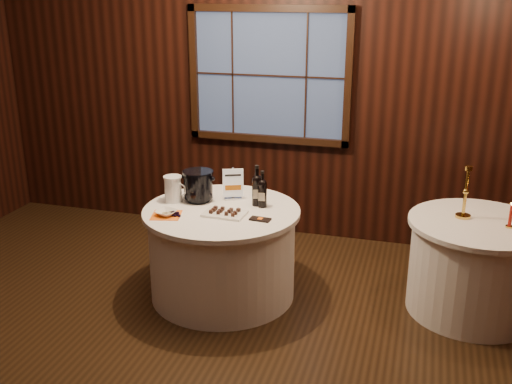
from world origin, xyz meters
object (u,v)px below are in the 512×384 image
(glass_pitcher, at_px, (173,189))
(red_candle, at_px, (510,217))
(port_bottle_left, at_px, (257,188))
(chocolate_plate, at_px, (225,213))
(grape_bunch, at_px, (176,214))
(side_table, at_px, (474,267))
(brass_candlestick, at_px, (465,199))
(sign_stand, at_px, (233,189))
(main_table, at_px, (222,252))
(cracker_bowl, at_px, (166,213))
(chocolate_box, at_px, (260,219))
(ice_bucket, at_px, (198,185))
(port_bottle_right, at_px, (262,191))

(glass_pitcher, height_order, red_candle, glass_pitcher)
(port_bottle_left, xyz_separation_m, chocolate_plate, (-0.18, -0.29, -0.13))
(chocolate_plate, height_order, glass_pitcher, glass_pitcher)
(grape_bunch, relative_size, red_candle, 0.79)
(side_table, distance_m, brass_candlestick, 0.55)
(side_table, height_order, sign_stand, sign_stand)
(main_table, height_order, glass_pitcher, glass_pitcher)
(red_candle, bearing_deg, brass_candlestick, 159.68)
(side_table, bearing_deg, glass_pitcher, -174.45)
(cracker_bowl, distance_m, red_candle, 2.62)
(main_table, bearing_deg, cracker_bowl, -145.69)
(port_bottle_left, distance_m, grape_bunch, 0.70)
(main_table, relative_size, cracker_bowl, 8.06)
(side_table, height_order, brass_candlestick, brass_candlestick)
(chocolate_plate, bearing_deg, sign_stand, 98.05)
(port_bottle_left, xyz_separation_m, glass_pitcher, (-0.69, -0.11, -0.04))
(chocolate_box, bearing_deg, ice_bucket, 161.29)
(side_table, bearing_deg, cracker_bowl, -166.86)
(ice_bucket, relative_size, brass_candlestick, 0.63)
(grape_bunch, distance_m, cracker_bowl, 0.08)
(main_table, height_order, grape_bunch, grape_bunch)
(side_table, xyz_separation_m, port_bottle_left, (-1.75, -0.13, 0.53))
(side_table, relative_size, port_bottle_left, 3.17)
(port_bottle_left, relative_size, glass_pitcher, 1.54)
(grape_bunch, bearing_deg, main_table, 38.95)
(brass_candlestick, bearing_deg, chocolate_box, -161.64)
(brass_candlestick, bearing_deg, side_table, -24.74)
(port_bottle_left, height_order, grape_bunch, port_bottle_left)
(port_bottle_right, distance_m, brass_candlestick, 1.59)
(port_bottle_left, bearing_deg, ice_bucket, 170.25)
(port_bottle_left, distance_m, chocolate_plate, 0.36)
(glass_pitcher, bearing_deg, cracker_bowl, -68.80)
(port_bottle_right, bearing_deg, sign_stand, 152.95)
(chocolate_plate, distance_m, glass_pitcher, 0.55)
(chocolate_plate, height_order, red_candle, red_candle)
(port_bottle_right, relative_size, glass_pitcher, 1.39)
(main_table, height_order, side_table, same)
(chocolate_plate, bearing_deg, red_candle, 9.35)
(side_table, relative_size, glass_pitcher, 4.88)
(chocolate_box, relative_size, grape_bunch, 1.01)
(side_table, relative_size, chocolate_box, 6.71)
(brass_candlestick, bearing_deg, main_table, -169.17)
(ice_bucket, distance_m, chocolate_box, 0.69)
(grape_bunch, relative_size, glass_pitcher, 0.72)
(ice_bucket, bearing_deg, sign_stand, 24.69)
(ice_bucket, distance_m, chocolate_plate, 0.42)
(side_table, bearing_deg, chocolate_box, -164.86)
(ice_bucket, height_order, cracker_bowl, ice_bucket)
(main_table, relative_size, red_candle, 6.37)
(cracker_bowl, relative_size, brass_candlestick, 0.38)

